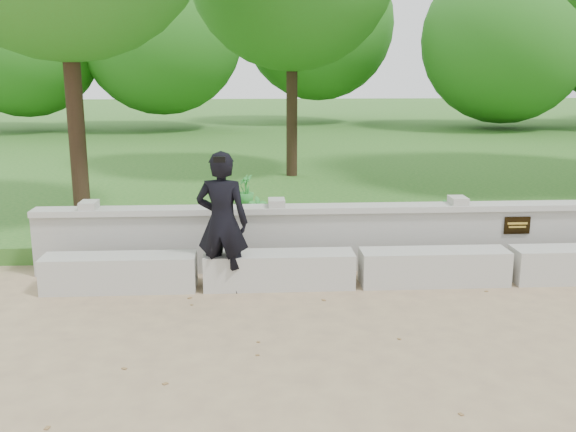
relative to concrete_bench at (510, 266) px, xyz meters
name	(u,v)px	position (x,y,z in m)	size (l,w,h in m)	color
lawn	(357,152)	(0.00, 12.10, -0.10)	(40.00, 22.00, 0.25)	#215C1A
concrete_bench	(510,266)	(0.00, 0.00, 0.00)	(11.90, 0.45, 0.45)	#B0AEA7
parapet_wall	(491,234)	(0.00, 0.70, 0.24)	(12.50, 0.35, 0.90)	#A6A49C
man_main	(222,222)	(-3.70, -0.10, 0.66)	(0.71, 0.64, 1.76)	black
shrub_a	(258,215)	(-3.23, 1.78, 0.31)	(0.30, 0.20, 0.56)	green
shrub_b	(446,219)	(-0.43, 1.40, 0.29)	(0.30, 0.24, 0.54)	green
shrub_d	(246,190)	(-3.44, 3.83, 0.31)	(0.32, 0.28, 0.57)	green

